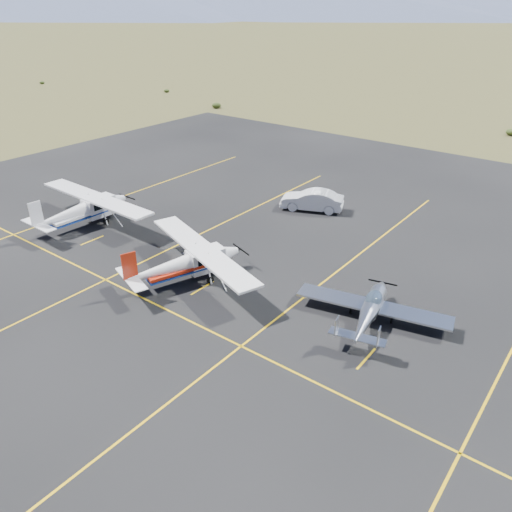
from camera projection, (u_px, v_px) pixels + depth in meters
ground at (334, 308)px, 28.50m from camera, size 1600.00×1600.00×0.00m
apron at (240, 272)px, 32.30m from camera, size 72.00×72.00×0.02m
aircraft_low_wing at (371, 309)px, 26.83m from camera, size 6.25×8.57×1.86m
aircraft_cessna at (186, 262)px, 30.69m from camera, size 7.99×11.34×2.91m
aircraft_plain at (83, 209)px, 38.25m from camera, size 7.19×12.01×3.05m
sedan at (312, 200)px, 41.32m from camera, size 3.67×5.44×1.70m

